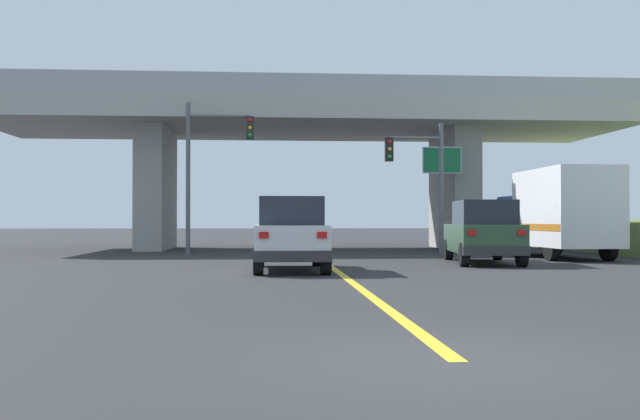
% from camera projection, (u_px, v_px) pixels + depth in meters
% --- Properties ---
extents(ground, '(160.00, 160.00, 0.00)m').
position_uv_depth(ground, '(307.00, 249.00, 34.27)').
color(ground, '#2B2B2D').
extents(overpass_bridge, '(29.81, 8.81, 7.59)m').
position_uv_depth(overpass_bridge, '(307.00, 135.00, 34.34)').
color(overpass_bridge, '#A8A59E').
rests_on(overpass_bridge, ground).
extents(lane_divider_stripe, '(0.20, 24.57, 0.01)m').
position_uv_depth(lane_divider_stripe, '(338.00, 271.00, 19.30)').
color(lane_divider_stripe, yellow).
rests_on(lane_divider_stripe, ground).
extents(suv_lead, '(1.97, 4.46, 2.02)m').
position_uv_depth(suv_lead, '(290.00, 234.00, 19.68)').
color(suv_lead, silver).
rests_on(suv_lead, ground).
extents(suv_crossing, '(2.51, 5.05, 2.02)m').
position_uv_depth(suv_crossing, '(483.00, 232.00, 23.00)').
color(suv_crossing, '#2D4C33').
rests_on(suv_crossing, ground).
extents(box_truck, '(2.33, 6.65, 3.22)m').
position_uv_depth(box_truck, '(558.00, 212.00, 26.24)').
color(box_truck, navy).
rests_on(box_truck, ground).
extents(sedan_oncoming, '(2.02, 4.71, 2.02)m').
position_uv_depth(sedan_oncoming, '(279.00, 226.00, 42.81)').
color(sedan_oncoming, silver).
rests_on(sedan_oncoming, ground).
extents(traffic_signal_nearside, '(2.39, 0.36, 5.32)m').
position_uv_depth(traffic_signal_nearside, '(422.00, 171.00, 28.80)').
color(traffic_signal_nearside, '#56595E').
rests_on(traffic_signal_nearside, ground).
extents(traffic_signal_farside, '(2.75, 0.36, 6.16)m').
position_uv_depth(traffic_signal_farside, '(209.00, 157.00, 28.87)').
color(traffic_signal_farside, '#56595E').
rests_on(traffic_signal_farside, ground).
extents(highway_sign, '(1.74, 0.17, 4.77)m').
position_uv_depth(highway_sign, '(442.00, 171.00, 31.32)').
color(highway_sign, '#56595E').
rests_on(highway_sign, ground).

